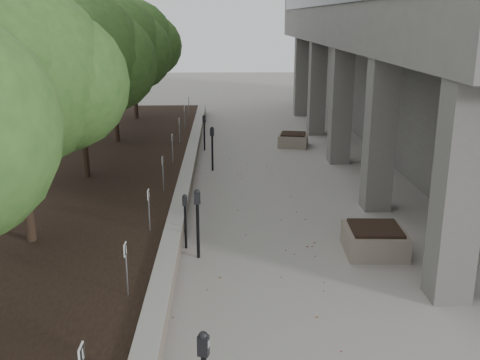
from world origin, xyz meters
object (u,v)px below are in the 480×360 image
object	(u,v)px
crabapple_tree_5	(134,60)
parking_meter_5	(204,133)
crabapple_tree_2	(18,114)
crabapple_tree_3	(80,85)
crabapple_tree_4	(113,69)
parking_meter_4	(212,149)
planter_back	(293,140)
planter_front	(375,240)
parking_meter_2	(198,224)
parking_meter_3	(185,221)

from	to	relation	value
crabapple_tree_5	parking_meter_5	xyz separation A→B (m)	(3.37, -5.01, -2.42)
crabapple_tree_2	crabapple_tree_5	xyz separation A→B (m)	(0.00, 15.00, 0.00)
crabapple_tree_3	crabapple_tree_4	distance (m)	5.00
parking_meter_4	planter_back	distance (m)	4.85
parking_meter_4	planter_back	bearing A→B (deg)	59.76
crabapple_tree_3	parking_meter_4	bearing A→B (deg)	28.04
planter_front	crabapple_tree_2	bearing A→B (deg)	-179.48
parking_meter_2	planter_front	bearing A→B (deg)	-5.51
planter_front	planter_back	distance (m)	10.57
crabapple_tree_4	planter_back	world-z (taller)	crabapple_tree_4
crabapple_tree_3	parking_meter_2	xyz separation A→B (m)	(3.55, -5.09, -2.35)
parking_meter_5	crabapple_tree_4	bearing A→B (deg)	-159.33
crabapple_tree_4	planter_back	size ratio (longest dim) A/B	4.81
crabapple_tree_3	parking_meter_5	world-z (taller)	crabapple_tree_3
crabapple_tree_5	parking_meter_4	bearing A→B (deg)	-65.02
parking_meter_4	planter_back	xyz separation A→B (m)	(3.17, 3.63, -0.49)
parking_meter_2	parking_meter_3	distance (m)	0.62
crabapple_tree_5	planter_front	world-z (taller)	crabapple_tree_5
parking_meter_2	parking_meter_5	xyz separation A→B (m)	(-0.18, 10.08, -0.07)
crabapple_tree_3	planter_front	bearing A→B (deg)	-33.67
crabapple_tree_3	parking_meter_5	size ratio (longest dim) A/B	3.89
crabapple_tree_3	crabapple_tree_4	bearing A→B (deg)	90.00
crabapple_tree_2	parking_meter_3	xyz separation A→B (m)	(3.25, 0.43, -2.49)
crabapple_tree_5	parking_meter_5	world-z (taller)	crabapple_tree_5
crabapple_tree_4	parking_meter_5	bearing A→B (deg)	-0.23
crabapple_tree_3	parking_meter_2	bearing A→B (deg)	-55.11
crabapple_tree_2	planter_front	xyz separation A→B (m)	(7.41, 0.07, -2.82)
parking_meter_5	planter_back	world-z (taller)	parking_meter_5
crabapple_tree_2	planter_front	world-z (taller)	crabapple_tree_2
crabapple_tree_3	planter_front	xyz separation A→B (m)	(7.41, -4.93, -2.82)
parking_meter_4	planter_back	world-z (taller)	parking_meter_4
crabapple_tree_5	planter_front	xyz separation A→B (m)	(7.41, -14.93, -2.82)
parking_meter_2	parking_meter_5	size ratio (longest dim) A/B	1.10
crabapple_tree_2	parking_meter_2	size ratio (longest dim) A/B	3.53
crabapple_tree_4	parking_meter_5	distance (m)	4.15
crabapple_tree_4	planter_back	distance (m)	7.50
crabapple_tree_3	parking_meter_4	world-z (taller)	crabapple_tree_3
parking_meter_3	crabapple_tree_2	bearing A→B (deg)	-174.38
crabapple_tree_2	parking_meter_4	size ratio (longest dim) A/B	3.60
crabapple_tree_3	crabapple_tree_5	xyz separation A→B (m)	(0.00, 10.00, 0.00)
crabapple_tree_4	parking_meter_2	bearing A→B (deg)	-70.62
crabapple_tree_4	parking_meter_3	world-z (taller)	crabapple_tree_4
crabapple_tree_3	planter_back	xyz separation A→B (m)	(6.91, 5.62, -2.86)
parking_meter_3	planter_front	distance (m)	4.19
parking_meter_4	planter_front	world-z (taller)	parking_meter_4
crabapple_tree_3	parking_meter_3	world-z (taller)	crabapple_tree_3
crabapple_tree_3	crabapple_tree_5	size ratio (longest dim) A/B	1.00
crabapple_tree_3	crabapple_tree_2	bearing A→B (deg)	-90.00
crabapple_tree_3	planter_back	bearing A→B (deg)	39.15
parking_meter_4	crabapple_tree_4	bearing A→B (deg)	151.99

